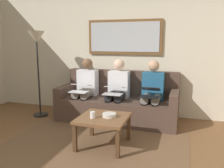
{
  "coord_description": "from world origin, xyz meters",
  "views": [
    {
      "loc": [
        -1.19,
        2.11,
        1.47
      ],
      "look_at": [
        0.0,
        -1.7,
        0.75
      ],
      "focal_mm": 38.19,
      "sensor_mm": 36.0,
      "label": 1
    }
  ],
  "objects_px": {
    "framed_mirror": "(124,37)",
    "bowl": "(109,115)",
    "cup": "(93,115)",
    "standing_lamp": "(37,46)",
    "couch": "(119,103)",
    "laptop_silver": "(114,90)",
    "laptop_black": "(150,92)",
    "person_middle": "(118,88)",
    "person_left": "(152,90)",
    "laptop_white": "(80,88)",
    "person_right": "(86,86)",
    "coffee_table": "(103,121)"
  },
  "relations": [
    {
      "from": "cup",
      "to": "person_middle",
      "type": "xyz_separation_m",
      "value": [
        0.0,
        -1.24,
        0.14
      ]
    },
    {
      "from": "framed_mirror",
      "to": "laptop_white",
      "type": "relative_size",
      "value": 4.43
    },
    {
      "from": "couch",
      "to": "cup",
      "type": "xyz_separation_m",
      "value": [
        -0.0,
        1.31,
        0.16
      ]
    },
    {
      "from": "laptop_black",
      "to": "standing_lamp",
      "type": "height_order",
      "value": "standing_lamp"
    },
    {
      "from": "person_left",
      "to": "person_middle",
      "type": "bearing_deg",
      "value": 0.0
    },
    {
      "from": "cup",
      "to": "bowl",
      "type": "relative_size",
      "value": 0.47
    },
    {
      "from": "framed_mirror",
      "to": "laptop_black",
      "type": "xyz_separation_m",
      "value": [
        -0.64,
        0.69,
        -0.93
      ]
    },
    {
      "from": "framed_mirror",
      "to": "laptop_silver",
      "type": "distance_m",
      "value": 1.17
    },
    {
      "from": "person_right",
      "to": "standing_lamp",
      "type": "relative_size",
      "value": 0.69
    },
    {
      "from": "coffee_table",
      "to": "person_right",
      "type": "distance_m",
      "value": 1.4
    },
    {
      "from": "framed_mirror",
      "to": "bowl",
      "type": "bearing_deg",
      "value": 97.26
    },
    {
      "from": "laptop_black",
      "to": "person_right",
      "type": "height_order",
      "value": "person_right"
    },
    {
      "from": "couch",
      "to": "framed_mirror",
      "type": "relative_size",
      "value": 1.49
    },
    {
      "from": "person_left",
      "to": "laptop_white",
      "type": "xyz_separation_m",
      "value": [
        1.28,
        0.25,
        0.02
      ]
    },
    {
      "from": "laptop_black",
      "to": "standing_lamp",
      "type": "xyz_separation_m",
      "value": [
        2.19,
        -0.04,
        0.75
      ]
    },
    {
      "from": "framed_mirror",
      "to": "cup",
      "type": "distance_m",
      "value": 2.01
    },
    {
      "from": "coffee_table",
      "to": "person_left",
      "type": "xyz_separation_m",
      "value": [
        -0.52,
        -1.15,
        0.24
      ]
    },
    {
      "from": "laptop_black",
      "to": "cup",
      "type": "bearing_deg",
      "value": 57.66
    },
    {
      "from": "framed_mirror",
      "to": "bowl",
      "type": "height_order",
      "value": "framed_mirror"
    },
    {
      "from": "couch",
      "to": "framed_mirror",
      "type": "xyz_separation_m",
      "value": [
        0.0,
        -0.39,
        1.24
      ]
    },
    {
      "from": "person_left",
      "to": "laptop_black",
      "type": "height_order",
      "value": "person_left"
    },
    {
      "from": "cup",
      "to": "coffee_table",
      "type": "bearing_deg",
      "value": -141.23
    },
    {
      "from": "framed_mirror",
      "to": "person_right",
      "type": "distance_m",
      "value": 1.23
    },
    {
      "from": "person_middle",
      "to": "couch",
      "type": "bearing_deg",
      "value": -90.0
    },
    {
      "from": "coffee_table",
      "to": "standing_lamp",
      "type": "height_order",
      "value": "standing_lamp"
    },
    {
      "from": "person_left",
      "to": "couch",
      "type": "bearing_deg",
      "value": -6.13
    },
    {
      "from": "laptop_black",
      "to": "laptop_silver",
      "type": "xyz_separation_m",
      "value": [
        0.64,
        0.02,
        0.0
      ]
    },
    {
      "from": "couch",
      "to": "laptop_white",
      "type": "distance_m",
      "value": 0.78
    },
    {
      "from": "person_left",
      "to": "person_middle",
      "type": "height_order",
      "value": "same"
    },
    {
      "from": "couch",
      "to": "standing_lamp",
      "type": "height_order",
      "value": "standing_lamp"
    },
    {
      "from": "bowl",
      "to": "laptop_white",
      "type": "bearing_deg",
      "value": -46.09
    },
    {
      "from": "cup",
      "to": "framed_mirror",
      "type": "bearing_deg",
      "value": -89.88
    },
    {
      "from": "bowl",
      "to": "person_left",
      "type": "distance_m",
      "value": 1.22
    },
    {
      "from": "bowl",
      "to": "laptop_silver",
      "type": "relative_size",
      "value": 0.58
    },
    {
      "from": "cup",
      "to": "standing_lamp",
      "type": "distance_m",
      "value": 2.08
    },
    {
      "from": "couch",
      "to": "standing_lamp",
      "type": "xyz_separation_m",
      "value": [
        1.55,
        0.27,
        1.06
      ]
    },
    {
      "from": "laptop_silver",
      "to": "laptop_white",
      "type": "relative_size",
      "value": 0.99
    },
    {
      "from": "framed_mirror",
      "to": "laptop_silver",
      "type": "xyz_separation_m",
      "value": [
        0.0,
        0.71,
        -0.92
      ]
    },
    {
      "from": "laptop_black",
      "to": "framed_mirror",
      "type": "bearing_deg",
      "value": -47.34
    },
    {
      "from": "person_middle",
      "to": "laptop_white",
      "type": "distance_m",
      "value": 0.69
    },
    {
      "from": "couch",
      "to": "person_middle",
      "type": "relative_size",
      "value": 1.93
    },
    {
      "from": "laptop_silver",
      "to": "laptop_white",
      "type": "bearing_deg",
      "value": -0.33
    },
    {
      "from": "person_right",
      "to": "laptop_silver",
      "type": "bearing_deg",
      "value": 158.44
    },
    {
      "from": "laptop_black",
      "to": "person_middle",
      "type": "height_order",
      "value": "person_middle"
    },
    {
      "from": "bowl",
      "to": "standing_lamp",
      "type": "height_order",
      "value": "standing_lamp"
    },
    {
      "from": "cup",
      "to": "laptop_white",
      "type": "relative_size",
      "value": 0.27
    },
    {
      "from": "couch",
      "to": "laptop_silver",
      "type": "relative_size",
      "value": 6.63
    },
    {
      "from": "framed_mirror",
      "to": "bowl",
      "type": "relative_size",
      "value": 7.69
    },
    {
      "from": "bowl",
      "to": "laptop_white",
      "type": "xyz_separation_m",
      "value": [
        0.84,
        -0.87,
        0.17
      ]
    },
    {
      "from": "bowl",
      "to": "laptop_white",
      "type": "relative_size",
      "value": 0.58
    }
  ]
}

